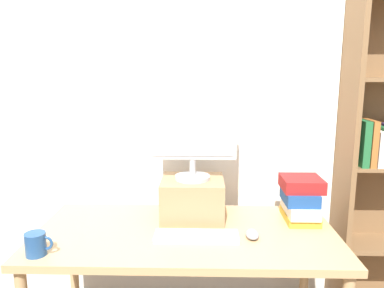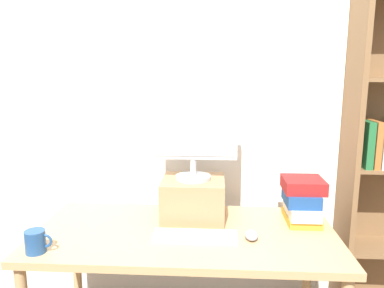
% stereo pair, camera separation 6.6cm
% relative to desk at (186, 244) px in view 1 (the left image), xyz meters
% --- Properties ---
extents(back_wall, '(7.00, 0.08, 2.60)m').
position_rel_desk_xyz_m(back_wall, '(0.00, 0.51, 0.67)').
color(back_wall, silver).
rests_on(back_wall, ground_plane).
extents(desk, '(1.49, 0.73, 0.70)m').
position_rel_desk_xyz_m(desk, '(0.00, 0.00, 0.00)').
color(desk, tan).
rests_on(desk, ground_plane).
extents(riser_box, '(0.33, 0.30, 0.22)m').
position_rel_desk_xyz_m(riser_box, '(0.03, 0.18, 0.18)').
color(riser_box, '#A87F56').
rests_on(riser_box, desk).
extents(computer_monitor, '(0.46, 0.19, 0.46)m').
position_rel_desk_xyz_m(computer_monitor, '(0.03, 0.18, 0.54)').
color(computer_monitor, '#B7B7BA').
rests_on(computer_monitor, riser_box).
extents(keyboard, '(0.40, 0.13, 0.02)m').
position_rel_desk_xyz_m(keyboard, '(0.05, -0.09, 0.08)').
color(keyboard, silver).
rests_on(keyboard, desk).
extents(computer_mouse, '(0.06, 0.10, 0.04)m').
position_rel_desk_xyz_m(computer_mouse, '(0.32, -0.07, 0.09)').
color(computer_mouse, '#99999E').
rests_on(computer_mouse, desk).
extents(book_stack, '(0.21, 0.26, 0.23)m').
position_rel_desk_xyz_m(book_stack, '(0.60, 0.16, 0.19)').
color(book_stack, gold).
rests_on(book_stack, desk).
extents(coffee_mug, '(0.12, 0.09, 0.10)m').
position_rel_desk_xyz_m(coffee_mug, '(-0.64, -0.27, 0.12)').
color(coffee_mug, '#234C84').
rests_on(coffee_mug, desk).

